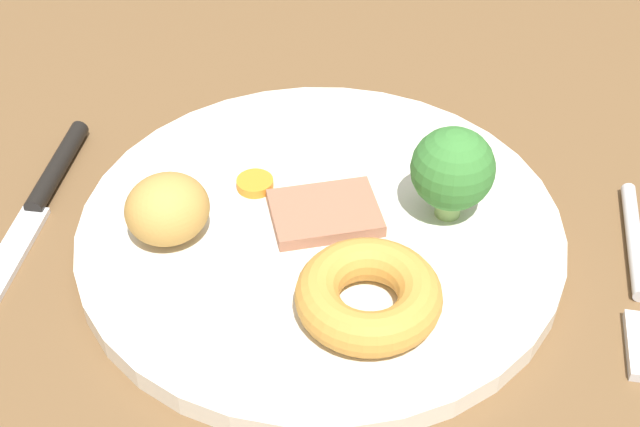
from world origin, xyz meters
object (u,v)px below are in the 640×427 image
Objects in this scene: fork at (639,280)px; knife at (39,201)px; yorkshire_pudding at (369,295)px; dinner_plate at (320,235)px; broccoli_floret at (453,170)px; roast_potato_left at (167,209)px; carrot_coin_front at (255,184)px; meat_slice_main at (325,213)px.

knife reaches higher than fork.
dinner_plate is at bearing -62.55° from yorkshire_pudding.
broccoli_floret is (-7.45, -1.97, 4.07)cm from dinner_plate.
broccoli_floret is at bearing -167.07° from roast_potato_left.
dinner_plate is 12.55× the size of carrot_coin_front.
meat_slice_main is at bearing 90.21° from knife.
roast_potato_left is 27.15cm from fork.
roast_potato_left reaches higher than carrot_coin_front.
carrot_coin_front is 0.12× the size of knife.
yorkshire_pudding is 12.21cm from carrot_coin_front.
fork is at bearing 162.94° from broccoli_floret.
fork is (-26.98, -0.31, -3.00)cm from roast_potato_left.
yorkshire_pudding is at bearing 158.60° from roast_potato_left.
dinner_plate is at bearing -90.66° from fork.
dinner_plate is at bearing -168.77° from roast_potato_left.
yorkshire_pudding is 12.77cm from roast_potato_left.
dinner_plate reaches higher than fork.
yorkshire_pudding is 0.42× the size of knife.
roast_potato_left reaches higher than fork.
meat_slice_main is 1.07× the size of broccoli_floret.
meat_slice_main is 1.28× the size of roast_potato_left.
knife is (13.45, 1.76, -1.25)cm from carrot_coin_front.
broccoli_floret is at bearing -103.40° from fork.
yorkshire_pudding reaches higher than knife.
roast_potato_left is (8.57, 1.70, 2.69)cm from dinner_plate.
dinner_plate is 1.55× the size of knife.
knife is at bearing 1.48° from broccoli_floret.
broccoli_floret is (-7.24, -1.22, 2.97)cm from meat_slice_main.
meat_slice_main is 0.41× the size of fork.
roast_potato_left is at bearing 15.66° from meat_slice_main.
meat_slice_main is at bearing 153.24° from carrot_coin_front.
broccoli_floret reaches higher than yorkshire_pudding.
carrot_coin_front is at bearing 99.45° from knife.
meat_slice_main reaches higher than fork.
fork is at bearing 87.71° from knife.
roast_potato_left is 10.19cm from knife.
carrot_coin_front reaches higher than dinner_plate.
yorkshire_pudding is 16.06cm from fork.
roast_potato_left reaches higher than yorkshire_pudding.
dinner_plate is 17.89cm from knife.
knife is at bearing -19.95° from yorkshire_pudding.
yorkshire_pudding is 9.55cm from broccoli_floret.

